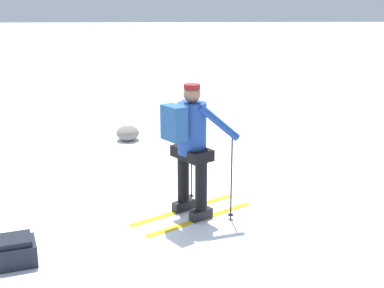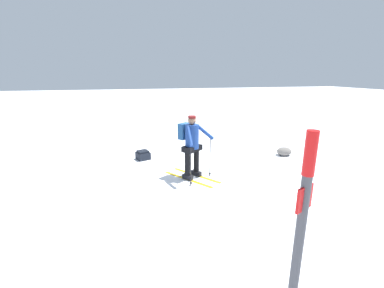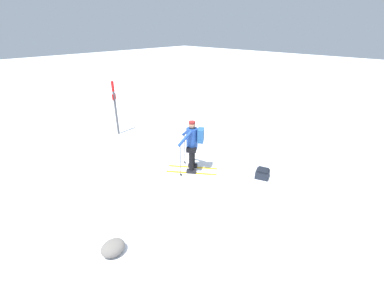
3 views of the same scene
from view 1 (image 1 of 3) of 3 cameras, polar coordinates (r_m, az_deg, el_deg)
The scene contains 4 objects.
ground_plane at distance 7.58m, azimuth -4.53°, elevation -5.34°, with size 80.00×80.00×0.00m, color white.
skier at distance 6.54m, azimuth -0.17°, elevation 0.27°, with size 1.32×1.59×1.69m.
dropped_backpack at distance 6.00m, azimuth -18.22°, elevation -10.77°, with size 0.50×0.50×0.29m.
rock_boulder at distance 10.24m, azimuth -6.87°, elevation 1.17°, with size 0.51×0.43×0.28m, color slate.
Camera 1 is at (7.04, 0.37, 2.78)m, focal length 50.00 mm.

